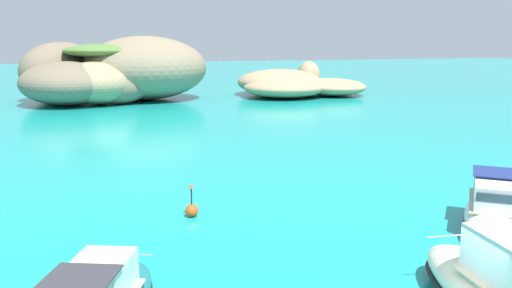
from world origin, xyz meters
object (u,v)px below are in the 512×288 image
at_px(islet_large, 111,73).
at_px(motorboat_white, 492,215).
at_px(channel_buoy, 192,209).
at_px(islet_small, 291,84).

height_order(islet_large, motorboat_white, islet_large).
bearing_deg(channel_buoy, islet_small, 60.38).
distance_m(motorboat_white, channel_buoy, 12.27).
relative_size(islet_large, motorboat_white, 4.19).
bearing_deg(motorboat_white, islet_small, 72.81).
distance_m(islet_small, motorboat_white, 56.98).
relative_size(islet_large, channel_buoy, 18.33).
bearing_deg(channel_buoy, islet_large, 87.15).
bearing_deg(islet_small, channel_buoy, -119.62).
distance_m(islet_large, islet_small, 25.09).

